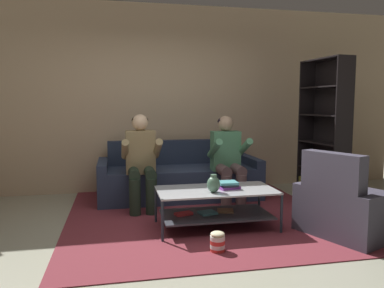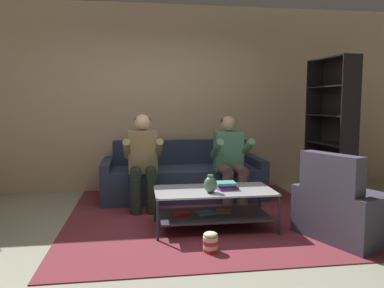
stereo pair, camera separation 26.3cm
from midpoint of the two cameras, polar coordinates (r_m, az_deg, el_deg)
ground at (r=3.79m, az=-0.86°, el=-15.04°), size 16.80×16.80×0.00m
back_partition at (r=5.98m, az=-3.94°, el=6.90°), size 8.40×0.12×2.90m
couch at (r=5.50m, az=-0.03°, el=-5.23°), size 2.30×0.89×0.82m
person_seated_left at (r=4.87m, az=-5.94°, el=-2.07°), size 0.50×0.58×1.23m
person_seated_right at (r=5.05m, az=7.36°, el=-1.93°), size 0.50×0.58×1.21m
coffee_table at (r=4.16m, az=5.08°, el=-8.90°), size 1.29×0.65×0.44m
area_rug at (r=4.78m, az=2.45°, el=-10.43°), size 3.14×3.39×0.01m
vase at (r=3.97m, az=4.73°, el=-6.14°), size 0.14×0.14×0.19m
book_stack at (r=4.16m, az=7.08°, el=-6.32°), size 0.26×0.22×0.08m
bookshelf at (r=5.77m, az=21.67°, el=0.23°), size 0.36×0.90×2.01m
armchair at (r=4.28m, az=24.67°, el=-9.21°), size 1.17×1.15×0.89m
popcorn_tub at (r=3.57m, az=5.02°, el=-14.70°), size 0.14×0.14×0.19m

